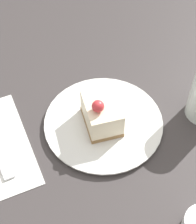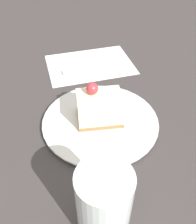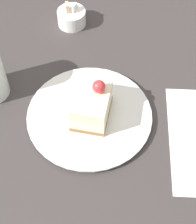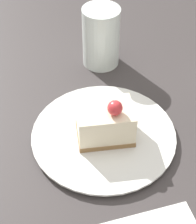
{
  "view_description": "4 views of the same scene",
  "coord_description": "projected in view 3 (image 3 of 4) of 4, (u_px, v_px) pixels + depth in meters",
  "views": [
    {
      "loc": [
        0.19,
        0.43,
        0.66
      ],
      "look_at": [
        0.03,
        -0.02,
        0.05
      ],
      "focal_mm": 60.0,
      "sensor_mm": 36.0,
      "label": 1
    },
    {
      "loc": [
        -0.37,
        0.07,
        0.4
      ],
      "look_at": [
        0.01,
        -0.01,
        0.04
      ],
      "focal_mm": 40.0,
      "sensor_mm": 36.0,
      "label": 2
    },
    {
      "loc": [
        0.08,
        -0.44,
        0.64
      ],
      "look_at": [
        0.04,
        -0.03,
        0.04
      ],
      "focal_mm": 60.0,
      "sensor_mm": 36.0,
      "label": 3
    },
    {
      "loc": [
        0.45,
        -0.12,
        0.5
      ],
      "look_at": [
        -0.0,
        -0.02,
        0.05
      ],
      "focal_mm": 60.0,
      "sensor_mm": 36.0,
      "label": 4
    }
  ],
  "objects": [
    {
      "name": "cake_slice",
      "position": [
        92.0,
        105.0,
        0.74
      ],
      "size": [
        0.08,
        0.1,
        0.09
      ],
      "rotation": [
        0.0,
        0.0,
        -0.08
      ],
      "color": "olive",
      "rests_on": "plate"
    },
    {
      "name": "sugar_bowl",
      "position": [
        72.0,
        17.0,
        0.92
      ],
      "size": [
        0.07,
        0.07,
        0.06
      ],
      "color": "white",
      "rests_on": "ground_plane"
    },
    {
      "name": "ground_plane",
      "position": [
        83.0,
        112.0,
        0.78
      ],
      "size": [
        4.0,
        4.0,
        0.0
      ],
      "primitive_type": "plane",
      "color": "#383333"
    },
    {
      "name": "plate",
      "position": [
        89.0,
        116.0,
        0.77
      ],
      "size": [
        0.26,
        0.26,
        0.01
      ],
      "color": "silver",
      "rests_on": "ground_plane"
    }
  ]
}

